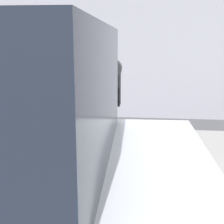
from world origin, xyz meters
The scene contains 2 objects.
sidewalk centered at (0.00, 2.20, 0.07)m, with size 24.00×2.80×0.14m.
parking_meter centered at (-0.34, 1.14, 1.16)m, with size 0.20×0.15×1.42m.
Camera 1 is at (0.01, -1.99, 1.75)m, focal length 50.00 mm.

